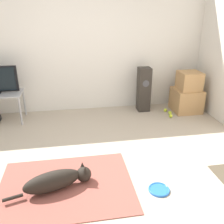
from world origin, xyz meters
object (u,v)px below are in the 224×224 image
Objects in this scene: dog at (57,180)px; tennis_ball_near_speaker at (170,113)px; cardboard_box_lower at (186,100)px; tennis_ball_loose_on_carpet at (170,116)px; floor_speaker at (144,89)px; frisbee at (159,190)px; tennis_ball_by_boxes at (165,110)px; cardboard_box_upper at (189,81)px.

tennis_ball_near_speaker is (2.04, 1.82, -0.09)m from dog.
tennis_ball_loose_on_carpet is (-0.41, -0.28, -0.19)m from cardboard_box_lower.
floor_speaker is 12.90× the size of tennis_ball_loose_on_carpet.
cardboard_box_lower is at bearing 34.10° from tennis_ball_loose_on_carpet.
frisbee is at bearing -114.77° from tennis_ball_near_speaker.
dog is at bearing -135.66° from tennis_ball_by_boxes.
cardboard_box_lower is at bearing 19.50° from tennis_ball_near_speaker.
dog is 3.10m from cardboard_box_lower.
cardboard_box_upper is at bearing -60.85° from cardboard_box_lower.
tennis_ball_near_speaker is (0.04, -0.14, 0.00)m from tennis_ball_by_boxes.
cardboard_box_lower is at bearing -1.56° from tennis_ball_by_boxes.
tennis_ball_by_boxes is at bearing -22.08° from floor_speaker.
cardboard_box_upper is at bearing 16.91° from tennis_ball_near_speaker.
floor_speaker is at bearing 53.12° from dog.
frisbee is (1.11, -0.21, -0.11)m from dog.
tennis_ball_by_boxes reaches higher than frisbee.
cardboard_box_lower is (2.41, 1.95, 0.10)m from dog.
tennis_ball_near_speaker is 1.00× the size of tennis_ball_loose_on_carpet.
cardboard_box_lower reaches higher than dog.
dog reaches higher than tennis_ball_loose_on_carpet.
dog reaches higher than tennis_ball_by_boxes.
dog is 2.74m from tennis_ball_near_speaker.
tennis_ball_near_speaker is (0.45, -0.31, -0.39)m from floor_speaker.
frisbee is at bearing -10.77° from dog.
tennis_ball_loose_on_carpet is (0.89, 1.88, 0.02)m from frisbee.
tennis_ball_near_speaker is at bearing 65.23° from frisbee.
floor_speaker is at bearing 157.92° from tennis_ball_by_boxes.
frisbee is 3.61× the size of tennis_ball_near_speaker.
floor_speaker reaches higher than cardboard_box_upper.
tennis_ball_loose_on_carpet is at bearing -145.90° from cardboard_box_lower.
tennis_ball_by_boxes is at bearing 44.34° from dog.
floor_speaker is (-0.82, 0.19, -0.19)m from cardboard_box_upper.
floor_speaker is at bearing 145.52° from tennis_ball_near_speaker.
cardboard_box_upper reaches higher than tennis_ball_loose_on_carpet.
cardboard_box_lower is 0.60× the size of floor_speaker.
dog is 14.27× the size of tennis_ball_near_speaker.
floor_speaker is 0.67m from tennis_ball_near_speaker.
tennis_ball_loose_on_carpet is at bearing 39.87° from dog.
tennis_ball_near_speaker is (-0.37, -0.13, -0.19)m from cardboard_box_lower.
dog is at bearing -140.13° from tennis_ball_loose_on_carpet.
tennis_ball_by_boxes is (-0.41, 0.01, -0.19)m from cardboard_box_lower.
tennis_ball_near_speaker is at bearing 41.66° from dog.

